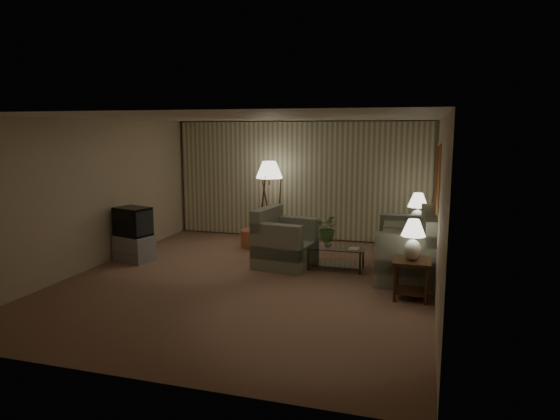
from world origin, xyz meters
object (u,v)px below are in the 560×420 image
at_px(ottoman, 254,238).
at_px(vase, 328,242).
at_px(coffee_table, 336,254).
at_px(crt_tv, 133,221).
at_px(side_table_near, 412,272).
at_px(tv_cabinet, 134,248).
at_px(armchair, 285,244).
at_px(side_table_far, 416,237).
at_px(table_lamp_near, 413,236).
at_px(sofa, 406,249).
at_px(floor_lamp, 269,200).
at_px(table_lamp_far, 418,207).

distance_m(ottoman, vase, 2.20).
distance_m(coffee_table, crt_tv, 3.90).
relative_size(side_table_near, tv_cabinet, 0.73).
relative_size(coffee_table, vase, 6.61).
relative_size(armchair, crt_tv, 1.72).
xyz_separation_m(side_table_near, crt_tv, (-5.20, 0.70, 0.36)).
distance_m(side_table_far, table_lamp_near, 2.66).
bearing_deg(crt_tv, vase, 24.47).
bearing_deg(ottoman, vase, -32.38).
relative_size(side_table_near, table_lamp_near, 0.98).
relative_size(sofa, vase, 12.94).
bearing_deg(side_table_near, table_lamp_near, 169.38).
xyz_separation_m(crt_tv, vase, (3.68, 0.55, -0.28)).
xyz_separation_m(tv_cabinet, floor_lamp, (2.02, 2.25, 0.70)).
bearing_deg(ottoman, side_table_near, -35.76).
height_order(ottoman, vase, vase).
relative_size(armchair, vase, 7.86).
xyz_separation_m(side_table_far, tv_cabinet, (-5.20, -1.90, -0.14)).
bearing_deg(tv_cabinet, table_lamp_near, 8.33).
bearing_deg(side_table_far, armchair, -148.29).
height_order(table_lamp_far, vase, table_lamp_far).
height_order(side_table_far, crt_tv, crt_tv).
relative_size(sofa, floor_lamp, 1.15).
xyz_separation_m(sofa, floor_lamp, (-3.03, 1.61, 0.51)).
bearing_deg(crt_tv, table_lamp_far, 36.07).
relative_size(side_table_near, vase, 3.72).
height_order(side_table_near, tv_cabinet, side_table_near).
relative_size(coffee_table, crt_tv, 1.44).
bearing_deg(floor_lamp, crt_tv, -131.81).
bearing_deg(vase, table_lamp_far, 41.69).
relative_size(side_table_near, side_table_far, 1.00).
bearing_deg(tv_cabinet, sofa, 23.33).
distance_m(table_lamp_near, table_lamp_far, 2.60).
height_order(tv_cabinet, floor_lamp, floor_lamp).
distance_m(armchair, floor_lamp, 2.05).
bearing_deg(side_table_near, side_table_far, 90.00).
height_order(table_lamp_far, ottoman, table_lamp_far).
distance_m(table_lamp_near, crt_tv, 5.25).
bearing_deg(sofa, table_lamp_far, 170.15).
bearing_deg(table_lamp_far, sofa, -96.84).
bearing_deg(crt_tv, coffee_table, 24.14).
height_order(side_table_near, vase, side_table_near).
relative_size(armchair, floor_lamp, 0.70).
bearing_deg(table_lamp_far, side_table_near, -90.00).
height_order(floor_lamp, vase, floor_lamp).
bearing_deg(sofa, armchair, -88.43).
xyz_separation_m(sofa, side_table_far, (0.15, 1.25, -0.05)).
relative_size(side_table_near, coffee_table, 0.56).
distance_m(coffee_table, vase, 0.27).
relative_size(table_lamp_far, floor_lamp, 0.37).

